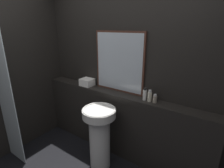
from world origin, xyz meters
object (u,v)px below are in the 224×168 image
at_px(shampoo_bottle, 145,94).
at_px(lotion_bottle, 155,99).
at_px(towel_stack, 87,82).
at_px(pedestal_sink, 100,134).
at_px(mirror, 119,62).
at_px(conditioner_bottle, 150,96).

relative_size(shampoo_bottle, lotion_bottle, 1.50).
bearing_deg(towel_stack, pedestal_sink, -35.33).
height_order(pedestal_sink, mirror, mirror).
bearing_deg(lotion_bottle, towel_stack, 180.00).
bearing_deg(towel_stack, lotion_bottle, -0.00).
relative_size(towel_stack, conditioner_bottle, 1.32).
bearing_deg(shampoo_bottle, pedestal_sink, -137.71).
bearing_deg(pedestal_sink, conditioner_bottle, 38.17).
height_order(shampoo_bottle, lotion_bottle, shampoo_bottle).
height_order(pedestal_sink, lotion_bottle, lotion_bottle).
height_order(mirror, conditioner_bottle, mirror).
height_order(pedestal_sink, conditioner_bottle, conditioner_bottle).
xyz_separation_m(mirror, conditioner_bottle, (0.53, -0.09, -0.36)).
distance_m(mirror, lotion_bottle, 0.71).
relative_size(conditioner_bottle, lotion_bottle, 1.37).
bearing_deg(lotion_bottle, pedestal_sink, -145.40).
distance_m(mirror, shampoo_bottle, 0.59).
xyz_separation_m(shampoo_bottle, conditioner_bottle, (0.07, 0.00, -0.01)).
distance_m(pedestal_sink, mirror, 1.03).
bearing_deg(mirror, pedestal_sink, -88.09).
xyz_separation_m(pedestal_sink, shampoo_bottle, (0.44, 0.40, 0.55)).
distance_m(towel_stack, shampoo_bottle, 1.01).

